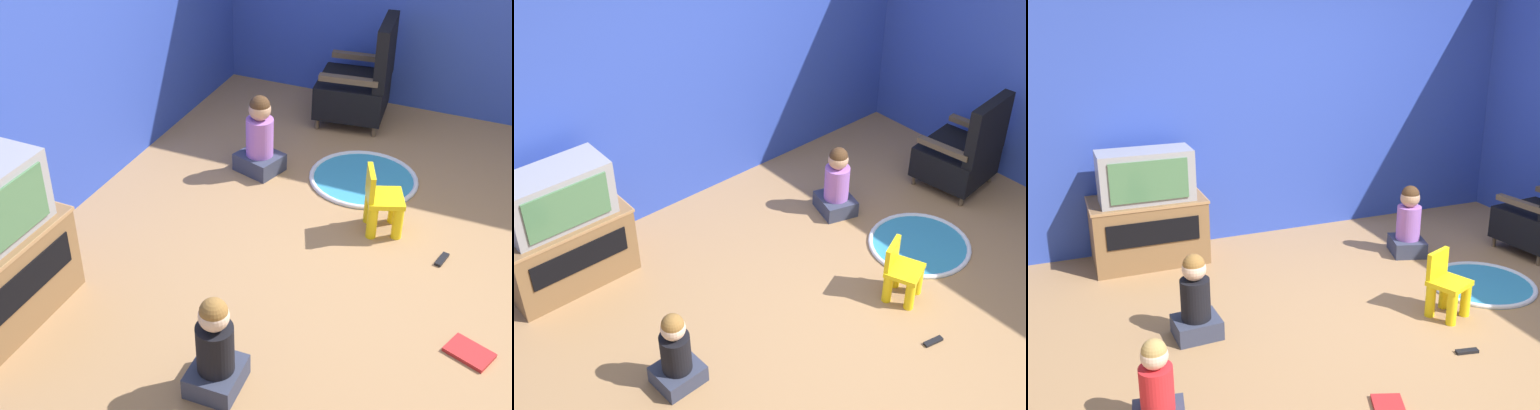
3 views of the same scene
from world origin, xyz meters
The scene contains 10 objects.
ground_plane centered at (0.00, 0.00, 0.00)m, with size 30.00×30.00×0.00m, color #9E754C.
wall_back centered at (-0.30, 2.15, 1.38)m, with size 5.41×0.12×2.75m.
tv_cabinet centered at (-1.53, 1.80, 0.30)m, with size 0.98×0.55×0.58m.
television centered at (-1.53, 1.75, 0.79)m, with size 0.78×0.37×0.44m.
black_armchair centered at (1.81, 0.64, 0.35)m, with size 0.67×0.67×0.94m.
yellow_kid_chair centered at (0.28, -0.01, 0.21)m, with size 0.34×0.33×0.48m.
play_mat centered at (0.86, 0.28, 0.01)m, with size 0.85×0.85×0.04m.
child_watching_left centered at (-1.48, 0.38, 0.26)m, with size 0.32×0.28×0.60m.
child_watching_center centered at (0.67, 1.09, 0.28)m, with size 0.37×0.40×0.64m.
remote_control centered at (0.10, -0.49, 0.01)m, with size 0.16×0.07×0.02m.
Camera 2 is at (-3.04, -2.43, 3.76)m, focal length 50.00 mm.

